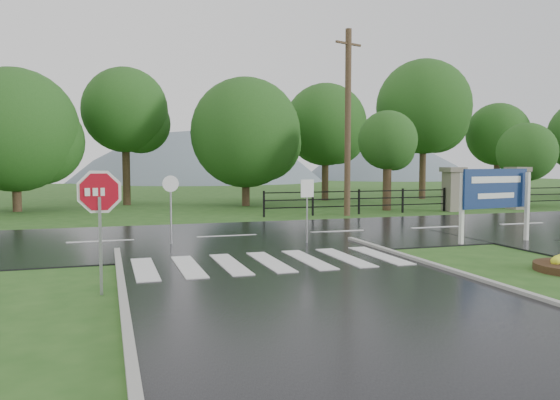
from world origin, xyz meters
name	(u,v)px	position (x,y,z in m)	size (l,w,h in m)	color
ground	(360,320)	(0.00, 0.00, 0.00)	(120.00, 120.00, 0.00)	#29541C
main_road	(227,237)	(0.00, 10.00, 0.00)	(90.00, 8.00, 0.04)	black
crosswalk	(270,262)	(0.00, 5.00, 0.06)	(6.50, 2.80, 0.02)	silver
pillar_west	(453,188)	(13.00, 16.00, 1.18)	(1.00, 1.00, 2.24)	gray
pillar_east	(517,187)	(17.00, 16.00, 1.18)	(1.00, 1.00, 2.24)	gray
fence_west	(359,199)	(7.75, 16.00, 0.72)	(9.58, 0.08, 1.20)	black
hills	(166,298)	(3.49, 65.00, -15.54)	(102.00, 48.00, 48.00)	slate
treeline	(193,205)	(1.00, 24.00, 0.00)	(83.20, 5.20, 10.00)	#1C4B17
stop_sign	(100,202)	(-3.92, 2.98, 1.76)	(1.11, 0.10, 2.51)	#939399
estate_billboard	(496,192)	(7.56, 6.16, 1.58)	(2.60, 0.47, 2.30)	silver
reg_sign_small	(307,198)	(1.99, 7.72, 1.42)	(0.44, 0.09, 1.98)	#939399
reg_sign_round	(171,201)	(-1.97, 8.75, 1.34)	(0.49, 0.08, 2.10)	#939399
utility_pole_east	(348,122)	(6.90, 15.50, 4.36)	(1.47, 0.59, 8.57)	#473523
entrance_tree_left	(388,141)	(10.07, 17.50, 3.60)	(3.05, 3.05, 5.15)	#3D2B1C
entrance_tree_right	(527,152)	(18.89, 17.50, 3.05)	(3.30, 3.30, 4.72)	#3D2B1C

